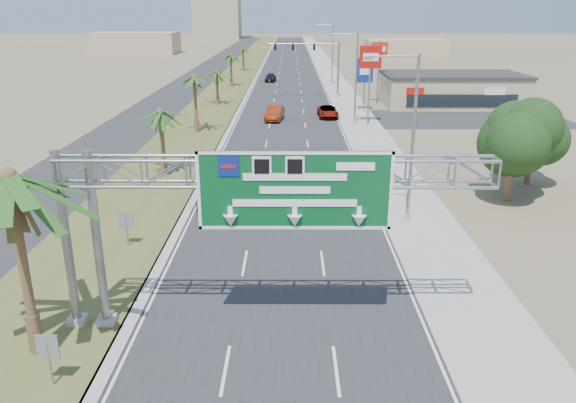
% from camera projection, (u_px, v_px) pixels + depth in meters
% --- Properties ---
extents(road, '(12.00, 300.00, 0.02)m').
position_uv_depth(road, '(289.00, 71.00, 117.64)').
color(road, '#28282B').
rests_on(road, ground).
extents(sidewalk_right, '(4.00, 300.00, 0.10)m').
position_uv_depth(sidewalk_right, '(329.00, 71.00, 117.59)').
color(sidewalk_right, '#9E9B93').
rests_on(sidewalk_right, ground).
extents(median_grass, '(7.00, 300.00, 0.12)m').
position_uv_depth(median_grass, '(241.00, 71.00, 117.66)').
color(median_grass, '#4E5827').
rests_on(median_grass, ground).
extents(opposing_road, '(8.00, 300.00, 0.02)m').
position_uv_depth(opposing_road, '(208.00, 71.00, 117.70)').
color(opposing_road, '#28282B').
rests_on(opposing_road, ground).
extents(sign_gantry, '(16.75, 1.24, 7.50)m').
position_uv_depth(sign_gantry, '(253.00, 186.00, 21.03)').
color(sign_gantry, gray).
rests_on(sign_gantry, ground).
extents(palm_near, '(5.70, 5.70, 8.35)m').
position_uv_depth(palm_near, '(9.00, 178.00, 18.95)').
color(palm_near, brown).
rests_on(palm_near, ground).
extents(palm_row_b, '(3.99, 3.99, 5.95)m').
position_uv_depth(palm_row_b, '(160.00, 113.00, 42.31)').
color(palm_row_b, brown).
rests_on(palm_row_b, ground).
extents(palm_row_c, '(3.99, 3.99, 6.75)m').
position_uv_depth(palm_row_c, '(194.00, 78.00, 57.20)').
color(palm_row_c, brown).
rests_on(palm_row_c, ground).
extents(palm_row_d, '(3.99, 3.99, 5.45)m').
position_uv_depth(palm_row_d, '(217.00, 72.00, 74.63)').
color(palm_row_d, brown).
rests_on(palm_row_d, ground).
extents(palm_row_e, '(3.99, 3.99, 6.15)m').
position_uv_depth(palm_row_e, '(231.00, 56.00, 92.38)').
color(palm_row_e, brown).
rests_on(palm_row_e, ground).
extents(palm_row_f, '(3.99, 3.99, 5.75)m').
position_uv_depth(palm_row_f, '(243.00, 48.00, 116.15)').
color(palm_row_f, brown).
rests_on(palm_row_f, ground).
extents(streetlight_near, '(3.27, 0.44, 10.00)m').
position_uv_depth(streetlight_near, '(409.00, 147.00, 32.85)').
color(streetlight_near, gray).
rests_on(streetlight_near, ground).
extents(streetlight_mid, '(3.27, 0.44, 10.00)m').
position_uv_depth(streetlight_mid, '(354.00, 83.00, 61.23)').
color(streetlight_mid, gray).
rests_on(streetlight_mid, ground).
extents(streetlight_far, '(3.27, 0.44, 10.00)m').
position_uv_depth(streetlight_far, '(331.00, 57.00, 95.28)').
color(streetlight_far, gray).
rests_on(streetlight_far, ground).
extents(signal_mast, '(10.28, 0.71, 8.00)m').
position_uv_depth(signal_mast, '(324.00, 65.00, 80.08)').
color(signal_mast, gray).
rests_on(signal_mast, ground).
extents(store_building, '(18.00, 10.00, 4.00)m').
position_uv_depth(store_building, '(452.00, 90.00, 75.29)').
color(store_building, tan).
rests_on(store_building, ground).
extents(oak_near, '(4.50, 4.50, 6.80)m').
position_uv_depth(oak_near, '(514.00, 135.00, 36.66)').
color(oak_near, brown).
rests_on(oak_near, ground).
extents(oak_far, '(3.50, 3.50, 5.60)m').
position_uv_depth(oak_far, '(534.00, 133.00, 40.66)').
color(oak_far, brown).
rests_on(oak_far, ground).
extents(median_signback_a, '(0.75, 0.08, 2.08)m').
position_uv_depth(median_signback_a, '(48.00, 351.00, 18.83)').
color(median_signback_a, gray).
rests_on(median_signback_a, ground).
extents(median_signback_b, '(0.75, 0.08, 2.08)m').
position_uv_depth(median_signback_b, '(126.00, 223.00, 30.19)').
color(median_signback_b, gray).
rests_on(median_signback_b, ground).
extents(building_distant_left, '(24.00, 14.00, 6.00)m').
position_uv_depth(building_distant_left, '(136.00, 43.00, 164.13)').
color(building_distant_left, tan).
rests_on(building_distant_left, ground).
extents(building_distant_right, '(20.00, 12.00, 5.00)m').
position_uv_depth(building_distant_right, '(405.00, 49.00, 145.08)').
color(building_distant_right, tan).
rests_on(building_distant_right, ground).
extents(car_left_lane, '(2.37, 5.07, 1.68)m').
position_uv_depth(car_left_lane, '(217.00, 192.00, 37.27)').
color(car_left_lane, black).
rests_on(car_left_lane, ground).
extents(car_mid_lane, '(2.33, 5.11, 1.62)m').
position_uv_depth(car_mid_lane, '(275.00, 113.00, 65.47)').
color(car_mid_lane, maroon).
rests_on(car_mid_lane, ground).
extents(car_right_lane, '(2.42, 4.99, 1.37)m').
position_uv_depth(car_right_lane, '(328.00, 112.00, 67.22)').
color(car_right_lane, gray).
rests_on(car_right_lane, ground).
extents(car_far, '(2.10, 4.62, 1.31)m').
position_uv_depth(car_far, '(271.00, 78.00, 100.69)').
color(car_far, black).
rests_on(car_far, ground).
extents(pole_sign_red_near, '(2.41, 0.47, 8.85)m').
position_uv_depth(pole_sign_red_near, '(370.00, 62.00, 60.62)').
color(pole_sign_red_near, gray).
rests_on(pole_sign_red_near, ground).
extents(pole_sign_blue, '(2.02, 0.51, 6.82)m').
position_uv_depth(pole_sign_blue, '(365.00, 72.00, 69.94)').
color(pole_sign_blue, gray).
rests_on(pole_sign_blue, ground).
extents(pole_sign_red_far, '(2.22, 0.57, 8.40)m').
position_uv_depth(pole_sign_red_far, '(379.00, 54.00, 75.19)').
color(pole_sign_red_far, gray).
rests_on(pole_sign_red_far, ground).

